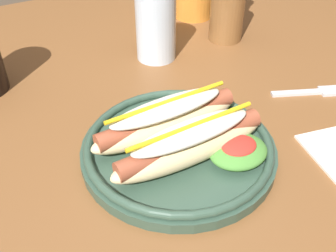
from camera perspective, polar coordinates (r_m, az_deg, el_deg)
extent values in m
cube|color=brown|center=(0.72, -3.32, 5.41)|extent=(1.39, 0.96, 0.04)
cylinder|color=brown|center=(1.49, 11.80, 6.68)|extent=(0.06, 0.06, 0.70)
cylinder|color=#334C3D|center=(0.55, 1.50, -3.49)|extent=(0.27, 0.27, 0.02)
torus|color=#334C3D|center=(0.54, 1.53, -2.55)|extent=(0.26, 0.26, 0.01)
ellipsoid|color=beige|center=(0.51, 3.34, -3.09)|extent=(0.23, 0.06, 0.04)
cylinder|color=#9E4C33|center=(0.51, 3.37, -2.43)|extent=(0.21, 0.03, 0.03)
ellipsoid|color=silver|center=(0.50, 3.44, -0.85)|extent=(0.17, 0.05, 0.02)
cylinder|color=yellow|center=(0.49, 3.49, 0.05)|extent=(0.18, 0.01, 0.01)
ellipsoid|color=beige|center=(0.55, -0.10, 0.45)|extent=(0.23, 0.06, 0.04)
cylinder|color=#9E4C33|center=(0.55, -0.10, 1.09)|extent=(0.21, 0.03, 0.03)
ellipsoid|color=silver|center=(0.54, -0.10, 2.63)|extent=(0.17, 0.05, 0.02)
cylinder|color=yellow|center=(0.53, -0.11, 3.51)|extent=(0.18, 0.01, 0.01)
ellipsoid|color=#4C8C38|center=(0.53, 10.01, -3.58)|extent=(0.08, 0.07, 0.02)
ellipsoid|color=red|center=(0.52, 10.13, -2.77)|extent=(0.05, 0.04, 0.01)
cube|color=silver|center=(0.71, 17.90, 4.54)|extent=(0.08, 0.04, 0.00)
cube|color=silver|center=(0.73, 22.24, 4.68)|extent=(0.04, 0.04, 0.00)
cylinder|color=silver|center=(0.76, -1.77, 14.49)|extent=(0.07, 0.07, 0.14)
cylinder|color=brown|center=(0.84, 8.55, 16.74)|extent=(0.07, 0.07, 0.14)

